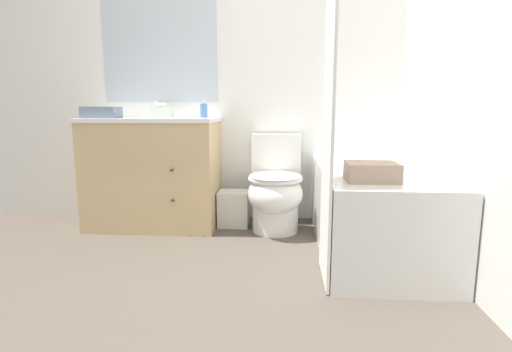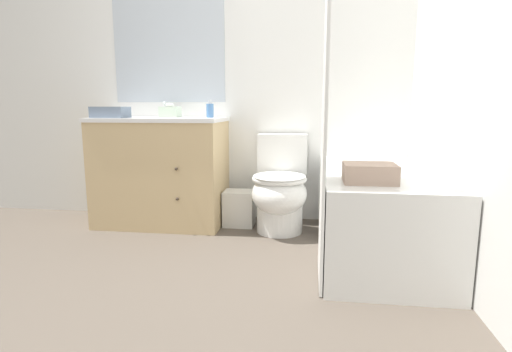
{
  "view_description": "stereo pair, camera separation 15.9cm",
  "coord_description": "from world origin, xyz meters",
  "px_view_note": "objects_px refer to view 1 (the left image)",
  "views": [
    {
      "loc": [
        0.29,
        -1.68,
        0.92
      ],
      "look_at": [
        0.12,
        0.7,
        0.5
      ],
      "focal_mm": 28.0,
      "sensor_mm": 36.0,
      "label": 1
    },
    {
      "loc": [
        0.45,
        -1.66,
        0.92
      ],
      "look_at": [
        0.12,
        0.7,
        0.5
      ],
      "focal_mm": 28.0,
      "sensor_mm": 36.0,
      "label": 2
    }
  ],
  "objects_px": {
    "bath_towel_folded": "(372,172)",
    "vanity_cabinet": "(154,171)",
    "tissue_box": "(162,112)",
    "hand_towel_folded": "(101,112)",
    "toilet": "(275,189)",
    "sink_faucet": "(160,113)",
    "bathtub": "(372,209)",
    "soap_dispenser": "(204,110)",
    "wastebasket": "(234,209)"
  },
  "relations": [
    {
      "from": "hand_towel_folded",
      "to": "sink_faucet",
      "type": "bearing_deg",
      "value": 44.23
    },
    {
      "from": "bathtub",
      "to": "sink_faucet",
      "type": "bearing_deg",
      "value": 157.98
    },
    {
      "from": "wastebasket",
      "to": "tissue_box",
      "type": "distance_m",
      "value": 0.93
    },
    {
      "from": "vanity_cabinet",
      "to": "wastebasket",
      "type": "bearing_deg",
      "value": 1.72
    },
    {
      "from": "toilet",
      "to": "bath_towel_folded",
      "type": "relative_size",
      "value": 2.68
    },
    {
      "from": "tissue_box",
      "to": "vanity_cabinet",
      "type": "bearing_deg",
      "value": -129.15
    },
    {
      "from": "soap_dispenser",
      "to": "bath_towel_folded",
      "type": "relative_size",
      "value": 0.5
    },
    {
      "from": "hand_towel_folded",
      "to": "vanity_cabinet",
      "type": "bearing_deg",
      "value": 20.85
    },
    {
      "from": "bathtub",
      "to": "hand_towel_folded",
      "type": "relative_size",
      "value": 5.66
    },
    {
      "from": "sink_faucet",
      "to": "wastebasket",
      "type": "height_order",
      "value": "sink_faucet"
    },
    {
      "from": "bathtub",
      "to": "tissue_box",
      "type": "distance_m",
      "value": 1.71
    },
    {
      "from": "sink_faucet",
      "to": "hand_towel_folded",
      "type": "height_order",
      "value": "sink_faucet"
    },
    {
      "from": "bathtub",
      "to": "tissue_box",
      "type": "xyz_separation_m",
      "value": [
        -1.51,
        0.51,
        0.61
      ]
    },
    {
      "from": "vanity_cabinet",
      "to": "wastebasket",
      "type": "height_order",
      "value": "vanity_cabinet"
    },
    {
      "from": "soap_dispenser",
      "to": "wastebasket",
      "type": "bearing_deg",
      "value": -3.1
    },
    {
      "from": "sink_faucet",
      "to": "bath_towel_folded",
      "type": "xyz_separation_m",
      "value": [
        1.46,
        -1.07,
        -0.29
      ]
    },
    {
      "from": "vanity_cabinet",
      "to": "bathtub",
      "type": "relative_size",
      "value": 0.7
    },
    {
      "from": "wastebasket",
      "to": "hand_towel_folded",
      "type": "distance_m",
      "value": 1.21
    },
    {
      "from": "toilet",
      "to": "hand_towel_folded",
      "type": "xyz_separation_m",
      "value": [
        -1.27,
        -0.04,
        0.56
      ]
    },
    {
      "from": "soap_dispenser",
      "to": "hand_towel_folded",
      "type": "xyz_separation_m",
      "value": [
        -0.72,
        -0.16,
        -0.02
      ]
    },
    {
      "from": "bathtub",
      "to": "soap_dispenser",
      "type": "xyz_separation_m",
      "value": [
        -1.18,
        0.47,
        0.63
      ]
    },
    {
      "from": "bathtub",
      "to": "wastebasket",
      "type": "relative_size",
      "value": 5.14
    },
    {
      "from": "bathtub",
      "to": "toilet",
      "type": "bearing_deg",
      "value": 150.48
    },
    {
      "from": "sink_faucet",
      "to": "bath_towel_folded",
      "type": "distance_m",
      "value": 1.83
    },
    {
      "from": "tissue_box",
      "to": "wastebasket",
      "type": "bearing_deg",
      "value": -5.8
    },
    {
      "from": "toilet",
      "to": "bathtub",
      "type": "height_order",
      "value": "toilet"
    },
    {
      "from": "wastebasket",
      "to": "soap_dispenser",
      "type": "height_order",
      "value": "soap_dispenser"
    },
    {
      "from": "toilet",
      "to": "soap_dispenser",
      "type": "bearing_deg",
      "value": 168.4
    },
    {
      "from": "bath_towel_folded",
      "to": "soap_dispenser",
      "type": "bearing_deg",
      "value": 139.9
    },
    {
      "from": "vanity_cabinet",
      "to": "bath_towel_folded",
      "type": "xyz_separation_m",
      "value": [
        1.46,
        -0.87,
        0.15
      ]
    },
    {
      "from": "vanity_cabinet",
      "to": "soap_dispenser",
      "type": "xyz_separation_m",
      "value": [
        0.39,
        0.03,
        0.47
      ]
    },
    {
      "from": "vanity_cabinet",
      "to": "toilet",
      "type": "bearing_deg",
      "value": -4.99
    },
    {
      "from": "vanity_cabinet",
      "to": "tissue_box",
      "type": "height_order",
      "value": "tissue_box"
    },
    {
      "from": "toilet",
      "to": "sink_faucet",
      "type": "bearing_deg",
      "value": 163.52
    },
    {
      "from": "tissue_box",
      "to": "bath_towel_folded",
      "type": "bearing_deg",
      "value": -33.99
    },
    {
      "from": "toilet",
      "to": "soap_dispenser",
      "type": "distance_m",
      "value": 0.81
    },
    {
      "from": "soap_dispenser",
      "to": "bath_towel_folded",
      "type": "height_order",
      "value": "soap_dispenser"
    },
    {
      "from": "toilet",
      "to": "wastebasket",
      "type": "relative_size",
      "value": 2.58
    },
    {
      "from": "hand_towel_folded",
      "to": "bath_towel_folded",
      "type": "height_order",
      "value": "hand_towel_folded"
    },
    {
      "from": "sink_faucet",
      "to": "bathtub",
      "type": "height_order",
      "value": "sink_faucet"
    },
    {
      "from": "vanity_cabinet",
      "to": "soap_dispenser",
      "type": "distance_m",
      "value": 0.61
    },
    {
      "from": "sink_faucet",
      "to": "hand_towel_folded",
      "type": "bearing_deg",
      "value": -135.77
    },
    {
      "from": "hand_towel_folded",
      "to": "toilet",
      "type": "bearing_deg",
      "value": 1.98
    },
    {
      "from": "vanity_cabinet",
      "to": "soap_dispenser",
      "type": "relative_size",
      "value": 7.44
    },
    {
      "from": "toilet",
      "to": "soap_dispenser",
      "type": "height_order",
      "value": "soap_dispenser"
    },
    {
      "from": "bathtub",
      "to": "hand_towel_folded",
      "type": "distance_m",
      "value": 2.02
    },
    {
      "from": "vanity_cabinet",
      "to": "tissue_box",
      "type": "bearing_deg",
      "value": 50.85
    },
    {
      "from": "wastebasket",
      "to": "bath_towel_folded",
      "type": "distance_m",
      "value": 1.31
    },
    {
      "from": "bath_towel_folded",
      "to": "vanity_cabinet",
      "type": "bearing_deg",
      "value": 149.24
    },
    {
      "from": "vanity_cabinet",
      "to": "hand_towel_folded",
      "type": "distance_m",
      "value": 0.57
    }
  ]
}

